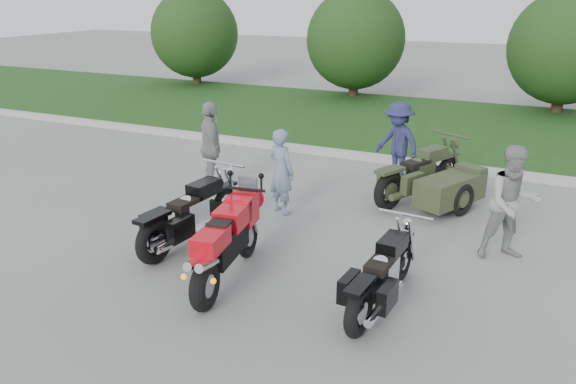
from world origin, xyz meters
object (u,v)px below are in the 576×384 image
at_px(cruiser_right, 381,278).
at_px(person_stripe, 281,172).
at_px(sportbike_red, 226,241).
at_px(person_back, 211,148).
at_px(person_denim, 398,143).
at_px(cruiser_left, 189,216).
at_px(person_grey, 513,203).
at_px(cruiser_sidecar, 436,184).

height_order(cruiser_right, person_stripe, person_stripe).
xyz_separation_m(sportbike_red, person_back, (-2.24, 3.18, 0.29)).
xyz_separation_m(person_denim, person_back, (-3.25, -2.16, 0.06)).
xyz_separation_m(cruiser_right, person_back, (-4.39, 2.96, 0.49)).
bearing_deg(cruiser_right, sportbike_red, -169.40).
distance_m(cruiser_left, person_denim, 5.05).
bearing_deg(person_grey, person_back, 144.69).
bearing_deg(cruiser_sidecar, person_back, -141.05).
distance_m(cruiser_right, person_stripe, 3.62).
height_order(cruiser_left, person_grey, person_grey).
height_order(cruiser_left, cruiser_right, cruiser_left).
height_order(cruiser_left, person_denim, person_denim).
bearing_deg(cruiser_right, person_denim, 107.18).
distance_m(person_grey, person_denim, 3.78).
xyz_separation_m(cruiser_right, cruiser_sidecar, (-0.08, 3.98, 0.03)).
distance_m(cruiser_sidecar, person_denim, 1.61).
distance_m(sportbike_red, cruiser_right, 2.17).
relative_size(cruiser_right, person_denim, 1.29).
bearing_deg(cruiser_sidecar, person_denim, 158.47).
xyz_separation_m(person_grey, person_back, (-5.74, 0.68, 0.03)).
bearing_deg(cruiser_right, person_back, 150.72).
bearing_deg(person_stripe, person_grey, -159.63).
xyz_separation_m(cruiser_sidecar, person_stripe, (-2.52, -1.49, 0.33)).
bearing_deg(person_back, sportbike_red, 173.98).
bearing_deg(person_grey, cruiser_right, -149.26).
relative_size(cruiser_left, person_back, 1.34).
bearing_deg(cruiser_left, person_stripe, 74.62).
bearing_deg(person_denim, cruiser_sidecar, -18.90).
bearing_deg(cruiser_left, sportbike_red, -28.35).
bearing_deg(person_stripe, person_back, 8.78).
bearing_deg(person_stripe, cruiser_left, 91.81).
distance_m(cruiser_right, cruiser_sidecar, 3.98).
bearing_deg(person_denim, sportbike_red, -72.55).
bearing_deg(person_stripe, person_denim, -95.65).
bearing_deg(cruiser_left, cruiser_right, -3.93).
distance_m(cruiser_left, person_back, 2.61).
height_order(cruiser_sidecar, person_back, person_back).
distance_m(sportbike_red, person_denim, 5.44).
height_order(cruiser_sidecar, person_grey, person_grey).
distance_m(person_stripe, person_grey, 3.96).
bearing_deg(cruiser_right, cruiser_sidecar, 95.79).
relative_size(sportbike_red, person_denim, 1.31).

